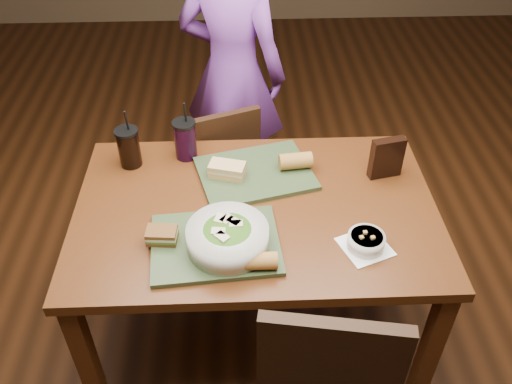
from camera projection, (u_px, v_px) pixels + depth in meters
ground at (256, 332)px, 2.43m from camera, size 6.00×6.00×0.00m
dining_table at (256, 225)px, 2.00m from camera, size 1.30×0.85×0.75m
chair_far at (223, 173)px, 2.56m from camera, size 0.47×0.48×0.84m
diner at (232, 74)px, 2.70m from camera, size 0.65×0.54×1.51m
tray_near at (216, 244)px, 1.79m from camera, size 0.44×0.35×0.02m
tray_far at (255, 173)px, 2.08m from camera, size 0.49×0.42×0.02m
salad_bowl at (228, 236)px, 1.74m from camera, size 0.27×0.27×0.09m
soup_bowl at (366, 241)px, 1.77m from camera, size 0.19×0.19×0.06m
sandwich_near at (162, 235)px, 1.78m from camera, size 0.10×0.08×0.05m
sandwich_far at (227, 170)px, 2.04m from camera, size 0.15×0.11×0.05m
baguette_near at (260, 261)px, 1.68m from camera, size 0.11×0.06×0.06m
baguette_far at (295, 161)px, 2.07m from camera, size 0.13×0.08×0.06m
cup_cola at (129, 147)px, 2.09m from camera, size 0.09×0.09×0.25m
cup_berry at (185, 139)px, 2.13m from camera, size 0.09×0.09×0.25m
chip_bag at (386, 158)px, 2.03m from camera, size 0.13×0.07×0.16m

